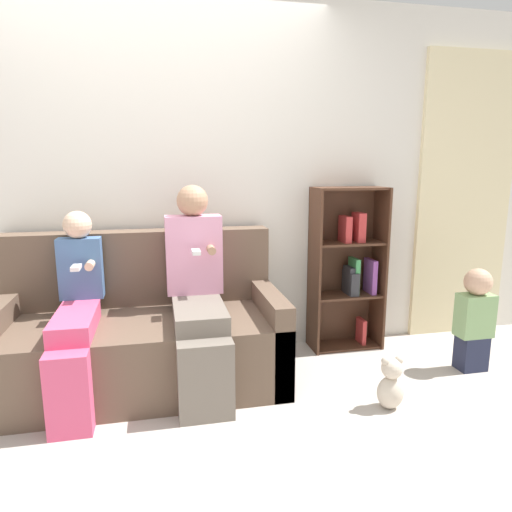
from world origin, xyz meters
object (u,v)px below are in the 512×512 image
Objects in this scene: teddy_bear at (391,384)px; child_seated at (76,311)px; adult_seated at (198,288)px; toddler_standing at (475,317)px; bookshelf at (347,268)px; couch at (142,336)px.

child_seated is at bearing 164.80° from teddy_bear.
adult_seated reaches higher than toddler_standing.
child_seated reaches higher than teddy_bear.
child_seated is 2.59m from toddler_standing.
teddy_bear is (-0.80, -0.36, -0.23)m from toddler_standing.
adult_seated reaches higher than teddy_bear.
adult_seated is 1.28m from teddy_bear.
bookshelf is (-0.68, 0.60, 0.24)m from toddler_standing.
bookshelf reaches higher than toddler_standing.
toddler_standing is (2.58, -0.12, -0.18)m from child_seated.
child_seated is at bearing -154.81° from couch.
toddler_standing is at bearing -2.72° from child_seated.
child_seated reaches higher than toddler_standing.
bookshelf is at bearing 11.42° from couch.
child_seated is 1.56× the size of toddler_standing.
bookshelf is (1.54, 0.31, 0.30)m from couch.
adult_seated is 1.26m from bookshelf.
bookshelf reaches higher than couch.
teddy_bear is (1.77, -0.48, -0.41)m from child_seated.
teddy_bear is at bearing -24.75° from couch.
toddler_standing is at bearing 24.04° from teddy_bear.
couch is at bearing 172.50° from toddler_standing.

